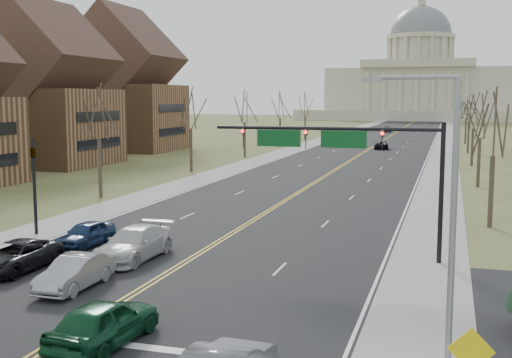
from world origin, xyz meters
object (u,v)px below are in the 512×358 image
Objects in this scene: signal_mast at (342,149)px; car_sb_inner_lead at (75,272)px; street_light at (445,204)px; car_nb_inner_lead at (104,322)px; signal_left at (34,175)px; car_sb_outer_lead at (16,256)px; car_far_sb at (387,129)px; car_far_nb at (381,145)px; car_sb_outer_second at (85,234)px; car_sb_inner_second at (134,243)px.

signal_mast is 14.72m from car_sb_inner_lead.
street_light reaches higher than car_sb_inner_lead.
signal_mast is 2.52× the size of car_nb_inner_lead.
signal_mast reaches higher than car_nb_inner_lead.
signal_left is 9.13m from car_sb_outer_lead.
street_light is at bearing -15.08° from car_sb_inner_lead.
car_far_sb is (5.04, 136.50, 0.08)m from car_sb_outer_lead.
car_far_nb is 54.62m from car_far_sb.
car_far_sb is (4.56, 131.00, 0.09)m from car_sb_outer_second.
car_far_sb is at bearing 88.78° from car_sb_outer_lead.
car_sb_outer_lead is (-9.05, 7.23, -0.10)m from car_nb_inner_lead.
signal_mast reaches higher than car_sb_inner_second.
car_nb_inner_lead is at bearing 83.58° from car_far_nb.
signal_left is at bearing 158.04° from car_sb_inner_second.
car_sb_outer_second is (4.72, -2.02, -2.99)m from signal_left.
car_sb_inner_second is 1.37× the size of car_sb_outer_second.
street_light is 1.58× the size of car_sb_inner_second.
signal_mast is 16.55m from car_nb_inner_lead.
signal_mast is at bearing -93.43° from car_far_sb.
car_nb_inner_lead is 7.14m from car_sb_inner_lead.
signal_left is 1.34× the size of car_sb_inner_lead.
car_sb_inner_second reaches higher than car_sb_outer_second.
car_far_nb is at bearing 88.17° from car_sb_inner_second.
car_sb_inner_second is at bearing -19.10° from car_sb_outer_second.
car_sb_outer_second is (-14.22, -2.02, -5.03)m from signal_mast.
car_sb_outer_lead is 0.90× the size of car_sb_inner_second.
car_nb_inner_lead is at bearing -96.11° from car_far_sb.
car_sb_outer_lead is at bearing 77.27° from car_far_nb.
car_far_sb is (0.58, 132.77, -0.03)m from car_sb_inner_second.
signal_left is 1.25× the size of car_nb_inner_lead.
car_sb_outer_lead is (-20.00, 5.98, -4.49)m from street_light.
car_sb_outer_lead is at bearing -60.58° from signal_left.
car_far_nb is at bearing 88.50° from car_sb_outer_second.
car_sb_outer_lead is 136.59m from car_far_sb.
car_sb_outer_second is 131.08m from car_far_sb.
car_sb_outer_second is at bearing -99.70° from car_far_sb.
car_sb_outer_second is (0.48, 5.50, -0.01)m from car_sb_outer_lead.
car_sb_outer_lead is (-14.71, -7.52, -5.03)m from signal_mast.
street_light is at bearing -91.72° from car_far_sb.
car_nb_inner_lead is (-10.95, -1.25, -4.40)m from street_light.
signal_left is at bearing 180.00° from signal_mast.
car_sb_outer_second is at bearing -171.94° from signal_mast.
car_sb_inner_lead is at bearing -44.93° from car_nb_inner_lead.
car_sb_inner_lead is 4.79m from car_sb_outer_lead.
car_far_nb is (8.67, 76.53, -0.03)m from car_sb_outer_second.
car_sb_outer_lead is 82.54m from car_far_nb.
signal_left is at bearing 150.88° from street_light.
signal_mast is 17.26m from car_sb_outer_lead.
car_sb_inner_lead is (8.68, -9.29, -2.97)m from signal_left.
signal_mast is 129.44m from car_far_sb.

